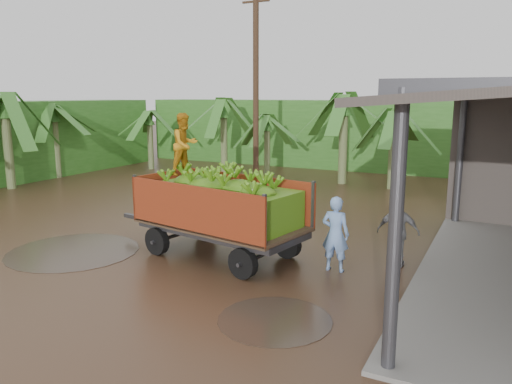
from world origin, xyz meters
TOP-DOWN VIEW (x-y plane):
  - ground at (0.00, 0.00)m, footprint 100.00×100.00m
  - hedge_north at (-2.00, 16.00)m, footprint 22.00×3.00m
  - banana_trailer at (0.48, -0.31)m, footprint 5.82×2.70m
  - man_blue at (3.30, -0.04)m, footprint 0.63×0.41m
  - man_grey at (4.49, 0.93)m, footprint 0.98×0.46m
  - utility_pole at (-2.92, 8.31)m, footprint 1.20×0.24m
  - banana_plants at (-5.79, 6.18)m, footprint 24.61×20.77m

SIDE VIEW (x-z plane):
  - ground at x=0.00m, z-range 0.00..0.00m
  - man_grey at x=4.49m, z-range 0.00..1.63m
  - man_blue at x=3.30m, z-range 0.00..1.71m
  - banana_trailer at x=0.48m, z-range -0.47..2.99m
  - hedge_north at x=-2.00m, z-range 0.00..3.60m
  - banana_plants at x=-5.79m, z-range -0.26..3.89m
  - utility_pole at x=-2.92m, z-range 0.06..8.23m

